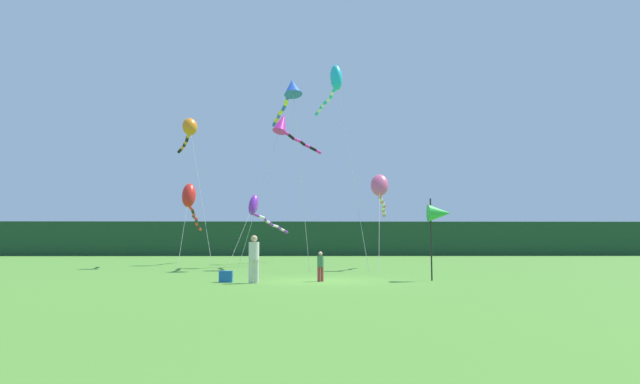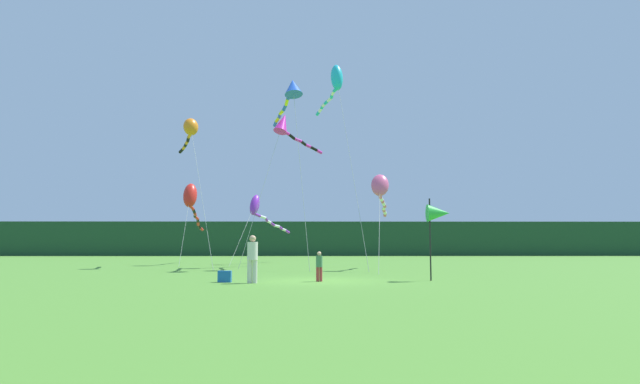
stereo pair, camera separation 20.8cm
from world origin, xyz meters
The scene contains 13 objects.
ground_plane centered at (0.00, 0.00, 0.00)m, with size 120.00×120.00×0.00m, color #4C842D.
distant_treeline centered at (0.00, 45.00, 2.07)m, with size 108.00×2.10×4.13m, color #1E4228.
person_adult centered at (-2.58, -1.22, 0.99)m, with size 0.39×0.39×1.77m.
person_child centered at (-0.08, -0.35, 0.64)m, with size 0.25×0.25×1.15m.
cooler_box centered at (-3.68, -0.72, 0.22)m, with size 0.50×0.30×0.43m, color #1959B2.
banner_flag_pole centered at (4.68, 0.07, 2.65)m, with size 0.90×0.70×3.27m.
kite_purple centered at (-4.34, 18.03, 3.93)m, with size 3.50×9.32×5.14m.
kite_cyan centered at (1.01, 11.25, 11.52)m, with size 2.80×7.61×12.61m.
kite_rainbow centered at (3.44, 8.84, 4.58)m, with size 1.40×7.51×5.49m.
kite_red centered at (-8.94, 16.27, 4.59)m, with size 0.99×8.92×5.79m.
kite_blue centered at (-1.66, 9.88, 10.49)m, with size 2.53×6.76×11.25m.
kite_orange centered at (-8.21, 12.45, 8.71)m, with size 3.84×7.01×9.51m.
kite_magenta centered at (-2.20, 13.23, 9.13)m, with size 4.97×6.08×10.07m.
Camera 1 is at (-0.43, -21.53, 1.46)m, focal length 30.42 mm.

